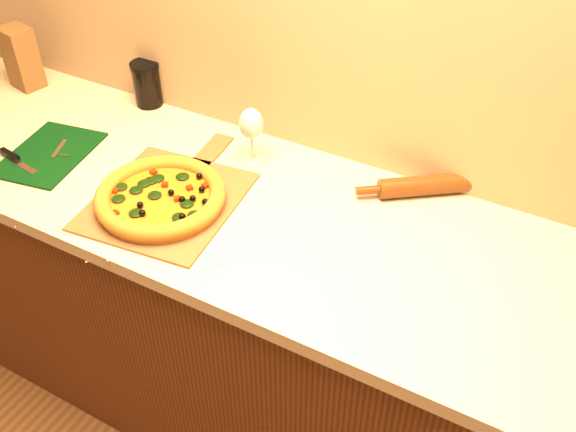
{
  "coord_description": "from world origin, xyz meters",
  "views": [
    {
      "loc": [
        0.58,
        0.32,
        1.96
      ],
      "look_at": [
        -0.01,
        1.38,
        0.96
      ],
      "focal_mm": 40.0,
      "sensor_mm": 36.0,
      "label": 1
    }
  ],
  "objects_px": {
    "rolling_pin": "(429,185)",
    "dark_jar": "(147,84)",
    "wine_glass": "(251,125)",
    "pizza": "(161,197)",
    "pizza_peel": "(170,197)",
    "cutting_board": "(48,154)"
  },
  "relations": [
    {
      "from": "pizza_peel",
      "to": "wine_glass",
      "type": "relative_size",
      "value": 3.28
    },
    {
      "from": "rolling_pin",
      "to": "dark_jar",
      "type": "height_order",
      "value": "dark_jar"
    },
    {
      "from": "pizza_peel",
      "to": "pizza",
      "type": "relative_size",
      "value": 1.66
    },
    {
      "from": "wine_glass",
      "to": "pizza_peel",
      "type": "bearing_deg",
      "value": -112.19
    },
    {
      "from": "cutting_board",
      "to": "rolling_pin",
      "type": "distance_m",
      "value": 1.1
    },
    {
      "from": "cutting_board",
      "to": "rolling_pin",
      "type": "xyz_separation_m",
      "value": [
        1.04,
        0.36,
        0.02
      ]
    },
    {
      "from": "wine_glass",
      "to": "pizza",
      "type": "bearing_deg",
      "value": -109.33
    },
    {
      "from": "pizza_peel",
      "to": "rolling_pin",
      "type": "height_order",
      "value": "rolling_pin"
    },
    {
      "from": "rolling_pin",
      "to": "dark_jar",
      "type": "relative_size",
      "value": 2.3
    },
    {
      "from": "dark_jar",
      "to": "rolling_pin",
      "type": "bearing_deg",
      "value": -1.07
    },
    {
      "from": "pizza",
      "to": "wine_glass",
      "type": "distance_m",
      "value": 0.32
    },
    {
      "from": "pizza",
      "to": "rolling_pin",
      "type": "relative_size",
      "value": 1.02
    },
    {
      "from": "cutting_board",
      "to": "dark_jar",
      "type": "relative_size",
      "value": 2.27
    },
    {
      "from": "pizza_peel",
      "to": "dark_jar",
      "type": "height_order",
      "value": "dark_jar"
    },
    {
      "from": "pizza_peel",
      "to": "pizza",
      "type": "bearing_deg",
      "value": -93.41
    },
    {
      "from": "cutting_board",
      "to": "dark_jar",
      "type": "xyz_separation_m",
      "value": [
        0.07,
        0.38,
        0.07
      ]
    },
    {
      "from": "pizza_peel",
      "to": "pizza",
      "type": "height_order",
      "value": "pizza"
    },
    {
      "from": "dark_jar",
      "to": "cutting_board",
      "type": "bearing_deg",
      "value": -100.96
    },
    {
      "from": "pizza_peel",
      "to": "dark_jar",
      "type": "distance_m",
      "value": 0.53
    },
    {
      "from": "cutting_board",
      "to": "rolling_pin",
      "type": "bearing_deg",
      "value": 9.18
    },
    {
      "from": "cutting_board",
      "to": "dark_jar",
      "type": "bearing_deg",
      "value": 68.88
    },
    {
      "from": "cutting_board",
      "to": "dark_jar",
      "type": "height_order",
      "value": "dark_jar"
    }
  ]
}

